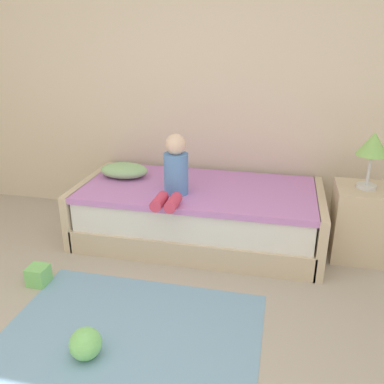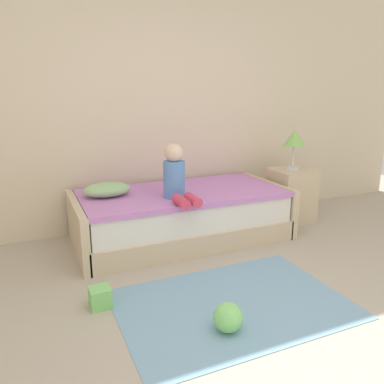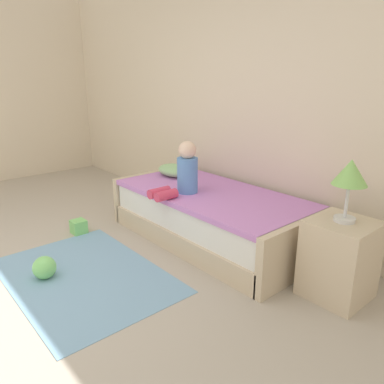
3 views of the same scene
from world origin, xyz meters
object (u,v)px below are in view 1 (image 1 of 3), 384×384
Objects in this scene: nightstand at (360,222)px; child_figure at (174,172)px; toy_ball at (86,344)px; pillow at (124,170)px; bed at (198,214)px; table_lamp at (373,147)px; toy_block at (38,275)px.

child_figure is at bearing -170.77° from nightstand.
nightstand is 2.31m from toy_ball.
pillow reaches higher than toy_ball.
nightstand is (1.35, 0.02, 0.05)m from bed.
bed is at bearing -179.35° from table_lamp.
table_lamp reaches higher than toy_ball.
table_lamp reaches higher than toy_block.
toy_ball is at bearing -41.57° from toy_block.
bed is at bearing 43.43° from toy_block.
table_lamp reaches higher than nightstand.
pillow is at bearing 172.04° from bed.
toy_ball is (-0.18, -1.33, -0.61)m from child_figure.
pillow is (-2.07, 0.08, 0.26)m from nightstand.
child_figure is at bearing -30.09° from pillow.
toy_ball is at bearing -136.89° from table_lamp.
nightstand is at bearing 0.00° from table_lamp.
toy_ball is 0.91m from toy_block.
pillow reaches higher than toy_block.
pillow is 1.77m from toy_ball.
bed is 1.60m from toy_ball.
nightstand is at bearing 22.36° from toy_block.
child_figure is at bearing 82.27° from toy_ball.
toy_ball is 1.32× the size of toy_block.
bed is 3.52× the size of nightstand.
nightstand is at bearing 0.65° from bed.
bed is 11.22× the size of toy_ball.
child_figure is 3.57× the size of toy_block.
toy_ball is at bearing -136.89° from nightstand.
child_figure is (-1.50, -0.24, -0.23)m from table_lamp.
bed is at bearing -7.96° from pillow.
toy_ball reaches higher than toy_block.
child_figure reaches higher than toy_block.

